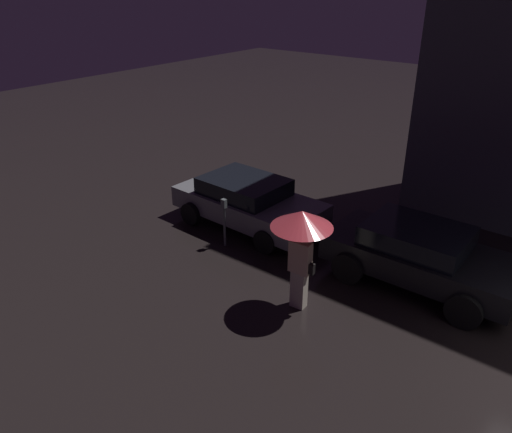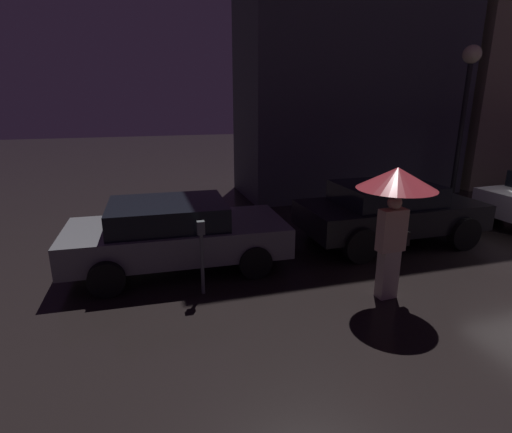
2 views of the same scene
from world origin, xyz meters
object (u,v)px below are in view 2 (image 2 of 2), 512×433
(street_lamp_near, at_px, (467,87))
(parked_car_grey, at_px, (175,232))
(pedestrian_with_umbrella, at_px, (396,193))
(parked_car_black, at_px, (389,210))
(parking_meter, at_px, (202,250))

(street_lamp_near, bearing_deg, parked_car_grey, -164.31)
(parked_car_grey, height_order, street_lamp_near, street_lamp_near)
(parked_car_grey, height_order, pedestrian_with_umbrella, pedestrian_with_umbrella)
(parked_car_black, height_order, street_lamp_near, street_lamp_near)
(parking_meter, bearing_deg, parked_car_black, 16.78)
(parking_meter, bearing_deg, parked_car_grey, 103.24)
(pedestrian_with_umbrella, bearing_deg, parking_meter, -21.96)
(parked_car_grey, relative_size, parking_meter, 3.28)
(parked_car_grey, relative_size, pedestrian_with_umbrella, 1.93)
(pedestrian_with_umbrella, xyz_separation_m, parking_meter, (-2.84, 0.96, -0.97))
(parked_car_black, relative_size, parking_meter, 3.18)
(parked_car_black, distance_m, pedestrian_with_umbrella, 2.94)
(pedestrian_with_umbrella, relative_size, street_lamp_near, 0.47)
(parked_car_grey, relative_size, parked_car_black, 1.03)
(parking_meter, bearing_deg, pedestrian_with_umbrella, -18.76)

